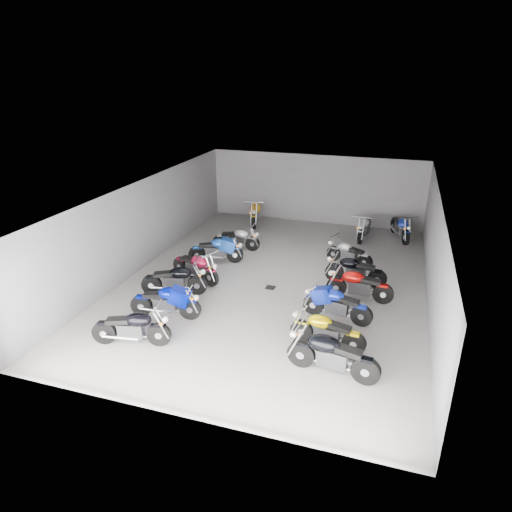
# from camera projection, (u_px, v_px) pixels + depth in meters

# --- Properties ---
(ground) EXTENTS (14.00, 14.00, 0.00)m
(ground) POSITION_uv_depth(u_px,v_px,m) (274.00, 282.00, 15.85)
(ground) COLOR #989590
(ground) RESTS_ON ground
(wall_back) EXTENTS (10.00, 0.10, 3.20)m
(wall_back) POSITION_uv_depth(u_px,v_px,m) (315.00, 189.00, 21.39)
(wall_back) COLOR slate
(wall_back) RESTS_ON ground
(wall_left) EXTENTS (0.10, 14.00, 3.20)m
(wall_left) POSITION_uv_depth(u_px,v_px,m) (143.00, 224.00, 16.65)
(wall_left) COLOR slate
(wall_left) RESTS_ON ground
(wall_right) EXTENTS (0.10, 14.00, 3.20)m
(wall_right) POSITION_uv_depth(u_px,v_px,m) (434.00, 256.00, 13.82)
(wall_right) COLOR slate
(wall_right) RESTS_ON ground
(ceiling) EXTENTS (10.00, 14.00, 0.04)m
(ceiling) POSITION_uv_depth(u_px,v_px,m) (276.00, 191.00, 14.61)
(ceiling) COLOR black
(ceiling) RESTS_ON wall_back
(drain_grate) EXTENTS (0.32, 0.32, 0.01)m
(drain_grate) POSITION_uv_depth(u_px,v_px,m) (270.00, 288.00, 15.40)
(drain_grate) COLOR black
(drain_grate) RESTS_ON ground
(motorcycle_left_a) EXTENTS (2.11, 0.66, 0.94)m
(motorcycle_left_a) POSITION_uv_depth(u_px,v_px,m) (132.00, 327.00, 12.07)
(motorcycle_left_a) COLOR black
(motorcycle_left_a) RESTS_ON ground
(motorcycle_left_b) EXTENTS (2.15, 0.54, 0.95)m
(motorcycle_left_b) POSITION_uv_depth(u_px,v_px,m) (166.00, 302.00, 13.40)
(motorcycle_left_b) COLOR black
(motorcycle_left_b) RESTS_ON ground
(motorcycle_left_c) EXTENTS (2.10, 0.76, 0.95)m
(motorcycle_left_c) POSITION_uv_depth(u_px,v_px,m) (175.00, 280.00, 14.78)
(motorcycle_left_c) COLOR black
(motorcycle_left_c) RESTS_ON ground
(motorcycle_left_d) EXTENTS (2.04, 0.91, 0.94)m
(motorcycle_left_d) POSITION_uv_depth(u_px,v_px,m) (196.00, 267.00, 15.75)
(motorcycle_left_d) COLOR black
(motorcycle_left_d) RESTS_ON ground
(motorcycle_left_e) EXTENTS (2.04, 0.74, 0.92)m
(motorcycle_left_e) POSITION_uv_depth(u_px,v_px,m) (217.00, 250.00, 17.22)
(motorcycle_left_e) COLOR black
(motorcycle_left_e) RESTS_ON ground
(motorcycle_left_f) EXTENTS (1.96, 0.43, 0.86)m
(motorcycle_left_f) POSITION_uv_depth(u_px,v_px,m) (237.00, 239.00, 18.46)
(motorcycle_left_f) COLOR black
(motorcycle_left_f) RESTS_ON ground
(motorcycle_right_a) EXTENTS (2.30, 0.53, 1.01)m
(motorcycle_right_a) POSITION_uv_depth(u_px,v_px,m) (332.00, 355.00, 10.86)
(motorcycle_right_a) COLOR black
(motorcycle_right_a) RESTS_ON ground
(motorcycle_right_b) EXTENTS (2.05, 0.48, 0.90)m
(motorcycle_right_b) POSITION_uv_depth(u_px,v_px,m) (327.00, 331.00, 11.96)
(motorcycle_right_b) COLOR black
(motorcycle_right_b) RESTS_ON ground
(motorcycle_right_c) EXTENTS (2.10, 0.54, 0.93)m
(motorcycle_right_c) POSITION_uv_depth(u_px,v_px,m) (336.00, 304.00, 13.28)
(motorcycle_right_c) COLOR black
(motorcycle_right_c) RESTS_ON ground
(motorcycle_right_d) EXTENTS (2.13, 0.42, 0.94)m
(motorcycle_right_d) POSITION_uv_depth(u_px,v_px,m) (359.00, 285.00, 14.43)
(motorcycle_right_d) COLOR black
(motorcycle_right_d) RESTS_ON ground
(motorcycle_right_e) EXTENTS (2.11, 0.45, 0.93)m
(motorcycle_right_e) POSITION_uv_depth(u_px,v_px,m) (355.00, 270.00, 15.48)
(motorcycle_right_e) COLOR black
(motorcycle_right_e) RESTS_ON ground
(motorcycle_right_f) EXTENTS (1.80, 0.76, 0.82)m
(motorcycle_right_f) POSITION_uv_depth(u_px,v_px,m) (349.00, 253.00, 17.06)
(motorcycle_right_f) COLOR black
(motorcycle_right_f) RESTS_ON ground
(motorcycle_back_b) EXTENTS (0.66, 2.37, 1.05)m
(motorcycle_back_b) POSITION_uv_depth(u_px,v_px,m) (256.00, 212.00, 21.47)
(motorcycle_back_b) COLOR black
(motorcycle_back_b) RESTS_ON ground
(motorcycle_back_e) EXTENTS (0.49, 2.18, 0.96)m
(motorcycle_back_e) POSITION_uv_depth(u_px,v_px,m) (364.00, 227.00, 19.62)
(motorcycle_back_e) COLOR black
(motorcycle_back_e) RESTS_ON ground
(motorcycle_back_f) EXTENTS (0.87, 2.12, 0.97)m
(motorcycle_back_f) POSITION_uv_depth(u_px,v_px,m) (401.00, 227.00, 19.60)
(motorcycle_back_f) COLOR black
(motorcycle_back_f) RESTS_ON ground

